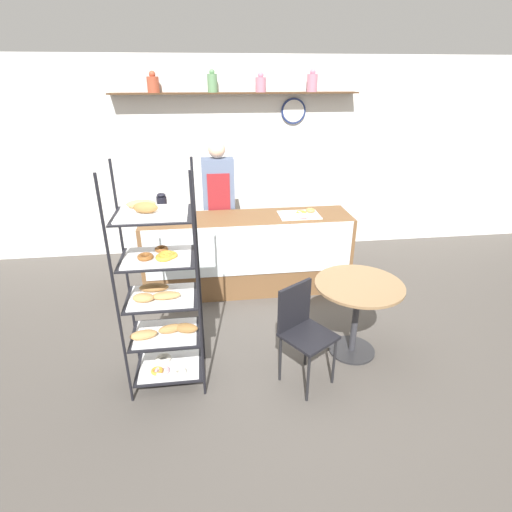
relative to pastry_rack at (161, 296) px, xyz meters
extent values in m
plane|color=#4C4742|center=(0.87, 0.33, -0.84)|extent=(14.00, 14.00, 0.00)
cube|color=white|center=(0.87, 2.88, 0.51)|extent=(10.00, 0.06, 2.70)
cube|color=#4C331E|center=(0.87, 2.73, 1.39)|extent=(3.23, 0.24, 0.02)
cylinder|color=#B24C33|center=(-0.18, 2.73, 1.50)|extent=(0.15, 0.15, 0.19)
sphere|color=#B24C33|center=(-0.18, 2.73, 1.62)|extent=(0.08, 0.08, 0.08)
cylinder|color=#669966|center=(0.56, 2.73, 1.51)|extent=(0.13, 0.13, 0.22)
sphere|color=#669966|center=(0.56, 2.73, 1.64)|extent=(0.07, 0.07, 0.07)
cylinder|color=#CC7F99|center=(1.18, 2.73, 1.49)|extent=(0.14, 0.14, 0.18)
sphere|color=#CC7F99|center=(1.18, 2.73, 1.61)|extent=(0.08, 0.08, 0.08)
cylinder|color=#CC7F99|center=(1.87, 2.73, 1.51)|extent=(0.14, 0.14, 0.22)
sphere|color=#CC7F99|center=(1.87, 2.73, 1.64)|extent=(0.08, 0.08, 0.08)
cylinder|color=navy|center=(1.65, 2.83, 1.16)|extent=(0.34, 0.03, 0.34)
cylinder|color=white|center=(1.65, 2.82, 1.16)|extent=(0.29, 0.00, 0.29)
cube|color=brown|center=(0.87, 1.56, -0.37)|extent=(2.46, 0.61, 0.94)
cube|color=silver|center=(0.87, 1.25, -0.20)|extent=(2.36, 0.01, 0.60)
cylinder|color=black|center=(-0.29, -0.23, 0.10)|extent=(0.02, 0.02, 1.89)
cylinder|color=black|center=(0.30, -0.23, 0.10)|extent=(0.02, 0.02, 1.89)
cylinder|color=black|center=(-0.29, 0.24, 0.10)|extent=(0.02, 0.02, 1.89)
cylinder|color=black|center=(0.30, 0.24, 0.10)|extent=(0.02, 0.02, 1.89)
cube|color=black|center=(0.01, 0.00, -0.72)|extent=(0.57, 0.45, 0.01)
cube|color=white|center=(0.01, 0.00, -0.71)|extent=(0.50, 0.39, 0.01)
torus|color=#EAB2C1|center=(-0.05, -0.08, -0.69)|extent=(0.13, 0.13, 0.03)
torus|color=silver|center=(0.10, -0.12, -0.68)|extent=(0.11, 0.11, 0.04)
torus|color=gold|center=(-0.09, -0.07, -0.69)|extent=(0.10, 0.10, 0.03)
torus|color=silver|center=(-0.05, 0.08, -0.68)|extent=(0.13, 0.13, 0.04)
cube|color=black|center=(0.01, 0.00, -0.37)|extent=(0.57, 0.45, 0.01)
cube|color=white|center=(0.01, 0.00, -0.36)|extent=(0.50, 0.39, 0.01)
ellipsoid|color=tan|center=(-0.16, -0.07, -0.32)|extent=(0.23, 0.13, 0.07)
ellipsoid|color=#B27F47|center=(0.05, -0.01, -0.31)|extent=(0.21, 0.11, 0.08)
ellipsoid|color=olive|center=(0.18, -0.02, -0.31)|extent=(0.21, 0.14, 0.08)
cube|color=black|center=(0.01, 0.00, -0.02)|extent=(0.57, 0.45, 0.01)
cube|color=white|center=(0.01, 0.00, -0.01)|extent=(0.50, 0.39, 0.01)
ellipsoid|color=tan|center=(0.05, -0.05, 0.03)|extent=(0.23, 0.09, 0.06)
ellipsoid|color=tan|center=(-0.13, -0.07, 0.03)|extent=(0.17, 0.10, 0.07)
ellipsoid|color=#B27F47|center=(-0.06, 0.09, 0.03)|extent=(0.24, 0.10, 0.07)
cube|color=black|center=(0.01, 0.00, 0.33)|extent=(0.57, 0.45, 0.01)
cube|color=white|center=(0.01, 0.00, 0.34)|extent=(0.50, 0.39, 0.01)
torus|color=gold|center=(0.10, -0.03, 0.36)|extent=(0.12, 0.12, 0.03)
torus|color=gold|center=(0.06, -0.06, 0.36)|extent=(0.13, 0.13, 0.03)
torus|color=brown|center=(0.03, 0.10, 0.36)|extent=(0.10, 0.10, 0.03)
torus|color=gold|center=(0.07, -0.01, 0.36)|extent=(0.12, 0.12, 0.03)
torus|color=brown|center=(-0.08, -0.03, 0.36)|extent=(0.12, 0.12, 0.04)
cube|color=black|center=(0.01, 0.00, 0.68)|extent=(0.57, 0.45, 0.01)
cube|color=white|center=(0.01, 0.00, 0.69)|extent=(0.50, 0.39, 0.01)
ellipsoid|color=olive|center=(-0.04, 0.00, 0.74)|extent=(0.20, 0.12, 0.08)
ellipsoid|color=tan|center=(-0.09, 0.13, 0.73)|extent=(0.22, 0.10, 0.06)
cube|color=#282833|center=(0.56, 2.02, -0.38)|extent=(0.23, 0.19, 0.93)
cube|color=slate|center=(0.56, 2.02, 0.39)|extent=(0.39, 0.22, 0.60)
cube|color=maroon|center=(0.56, 1.90, 0.28)|extent=(0.27, 0.01, 0.51)
sphere|color=beige|center=(0.56, 2.02, 0.80)|extent=(0.20, 0.20, 0.20)
cylinder|color=#262628|center=(1.73, 0.16, -0.83)|extent=(0.44, 0.44, 0.02)
cylinder|color=#333338|center=(1.73, 0.16, -0.47)|extent=(0.06, 0.06, 0.69)
cylinder|color=olive|center=(1.73, 0.16, -0.11)|extent=(0.80, 0.80, 0.02)
cylinder|color=black|center=(1.13, -0.42, -0.61)|extent=(0.02, 0.02, 0.46)
cylinder|color=black|center=(1.40, -0.24, -0.61)|extent=(0.02, 0.02, 0.46)
cylinder|color=black|center=(0.96, -0.14, -0.61)|extent=(0.02, 0.02, 0.46)
cylinder|color=black|center=(1.23, 0.03, -0.61)|extent=(0.02, 0.02, 0.46)
cube|color=black|center=(1.18, -0.19, -0.36)|extent=(0.53, 0.53, 0.03)
cube|color=black|center=(1.09, -0.05, -0.15)|extent=(0.32, 0.22, 0.40)
cylinder|color=black|center=(-0.09, 1.51, 0.24)|extent=(0.11, 0.11, 0.29)
ellipsoid|color=black|center=(-0.09, 1.51, 0.41)|extent=(0.10, 0.10, 0.04)
cube|color=silver|center=(1.48, 1.53, 0.10)|extent=(0.47, 0.35, 0.01)
torus|color=tan|center=(1.64, 1.62, 0.13)|extent=(0.11, 0.11, 0.04)
torus|color=gold|center=(1.50, 1.55, 0.12)|extent=(0.13, 0.13, 0.03)
torus|color=silver|center=(1.39, 1.47, 0.13)|extent=(0.12, 0.12, 0.04)
torus|color=#EAB2C1|center=(1.50, 1.42, 0.13)|extent=(0.12, 0.12, 0.04)
torus|color=silver|center=(1.45, 1.51, 0.12)|extent=(0.12, 0.12, 0.03)
camera|label=1|loc=(0.40, -2.84, 1.61)|focal=28.00mm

